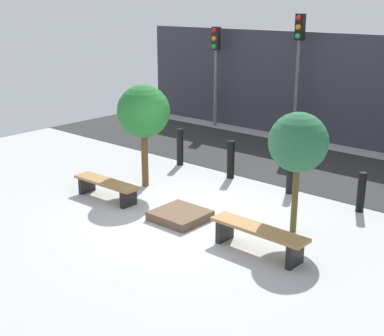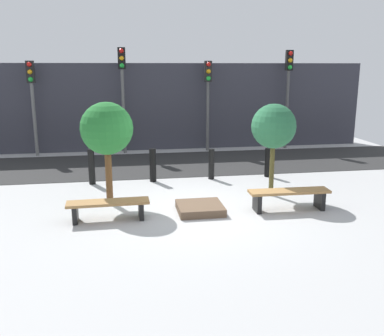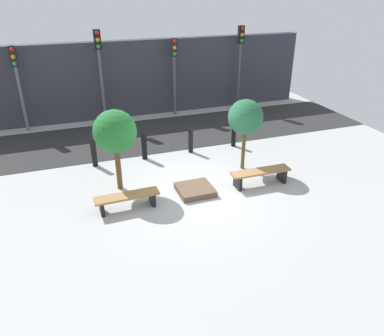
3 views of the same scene
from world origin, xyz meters
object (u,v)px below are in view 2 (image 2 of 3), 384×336
at_px(tree_behind_right_bench, 274,127).
at_px(bollard_far_left, 92,167).
at_px(planter_bed, 200,208).
at_px(bollard_right, 267,162).
at_px(bollard_left, 153,165).
at_px(traffic_light_mid_west, 122,82).
at_px(bench_left, 108,206).
at_px(traffic_light_west, 32,91).
at_px(bollard_center, 211,164).
at_px(bench_right, 289,196).
at_px(traffic_light_mid_east, 208,89).
at_px(traffic_light_east, 288,82).
at_px(tree_behind_left_bench, 107,129).

distance_m(tree_behind_right_bench, bollard_far_left, 5.12).
xyz_separation_m(planter_bed, bollard_right, (2.57, 2.83, 0.34)).
distance_m(bollard_left, traffic_light_mid_west, 4.91).
distance_m(bench_left, tree_behind_right_bench, 4.50).
xyz_separation_m(bollard_right, traffic_light_west, (-7.40, 4.32, 1.94)).
bearing_deg(bollard_left, bollard_center, 0.00).
relative_size(bench_left, planter_bed, 1.72).
height_order(bench_right, tree_behind_right_bench, tree_behind_right_bench).
bearing_deg(tree_behind_right_bench, bollard_center, 123.00).
bearing_deg(bollard_right, bollard_left, 180.00).
height_order(bench_left, traffic_light_mid_east, traffic_light_mid_east).
relative_size(bench_right, bollard_center, 2.10).
bearing_deg(bench_left, planter_bed, 4.47).
bearing_deg(bollard_far_left, traffic_light_west, 117.57).
bearing_deg(bollard_far_left, traffic_light_mid_west, 77.44).
distance_m(bench_right, bollard_right, 3.07).
relative_size(bench_right, tree_behind_right_bench, 0.80).
bearing_deg(traffic_light_east, traffic_light_mid_east, -179.98).
height_order(tree_behind_left_bench, traffic_light_west, traffic_light_west).
height_order(bench_left, bench_right, bench_right).
height_order(tree_behind_left_bench, traffic_light_mid_east, traffic_light_mid_east).
bearing_deg(traffic_light_mid_west, bollard_right, -45.95).
bearing_deg(bench_right, tree_behind_right_bench, 91.13).
xyz_separation_m(bench_left, traffic_light_west, (-2.78, 7.35, 2.07)).
bearing_deg(bollard_far_left, tree_behind_left_bench, -73.82).
distance_m(bollard_far_left, traffic_light_east, 8.83).
bearing_deg(tree_behind_left_bench, bollard_left, 57.00).
relative_size(bench_right, bollard_right, 2.16).
bearing_deg(bollard_far_left, bench_right, -33.25).
height_order(bench_right, bollard_right, bollard_right).
bearing_deg(bollard_left, tree_behind_left_bench, -123.00).
bearing_deg(bollard_left, traffic_light_east, 37.24).
height_order(bollard_center, traffic_light_mid_west, traffic_light_mid_west).
distance_m(planter_bed, traffic_light_west, 8.92).
bearing_deg(bollard_left, bench_left, -111.39).
height_order(bench_left, bollard_left, bollard_left).
distance_m(bench_left, traffic_light_east, 10.33).
height_order(traffic_light_west, traffic_light_mid_east, traffic_light_mid_east).
bearing_deg(bench_left, traffic_light_mid_west, 85.50).
bearing_deg(tree_behind_left_bench, traffic_light_mid_west, 85.97).
relative_size(tree_behind_left_bench, bollard_left, 2.55).
height_order(bench_left, tree_behind_left_bench, tree_behind_left_bench).
relative_size(bollard_left, traffic_light_mid_east, 0.28).
height_order(bollard_left, traffic_light_mid_west, traffic_light_mid_west).
bearing_deg(bollard_center, bollard_left, 180.00).
xyz_separation_m(bench_left, traffic_light_east, (6.87, 7.35, 2.34)).
xyz_separation_m(bench_left, bollard_left, (1.19, 3.03, 0.17)).
xyz_separation_m(tree_behind_right_bench, bollard_center, (-1.19, 1.82, -1.32)).
bearing_deg(bollard_center, bollard_far_left, 180.00).
bearing_deg(traffic_light_mid_east, bollard_right, -77.44).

